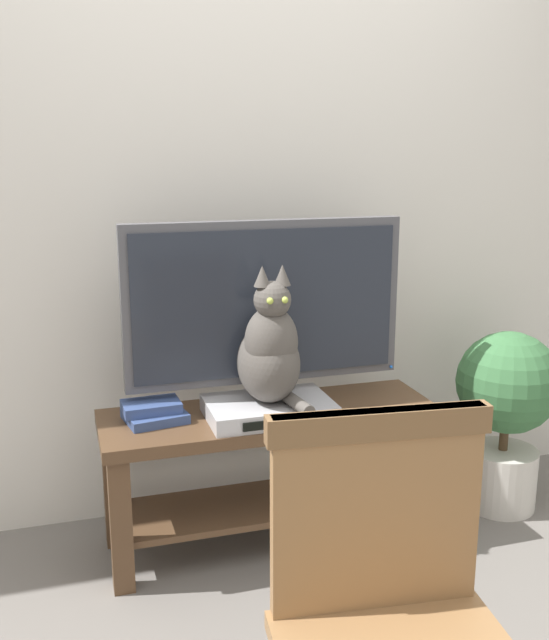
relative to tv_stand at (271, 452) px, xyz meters
The scene contains 8 objects.
back_wall 1.13m from the tv_stand, 97.53° to the left, with size 7.00×0.12×2.80m, color silver.
tv_stand is the anchor object (origin of this frame).
tv 0.53m from the tv_stand, 89.98° to the left, with size 1.01×0.20×0.68m.
media_box 0.19m from the tv_stand, 113.53° to the right, with size 0.44×0.29×0.06m.
cat 0.41m from the tv_stand, 107.66° to the right, with size 0.22×0.35×0.49m.
wooden_chair 1.23m from the tv_stand, 94.80° to the right, with size 0.52×0.53×0.92m.
book_stack 0.46m from the tv_stand, behind, with size 0.23×0.21×0.07m.
potted_plant 0.99m from the tv_stand, ahead, with size 0.41×0.41×0.74m.
Camera 1 is at (-0.64, -1.75, 1.44)m, focal length 40.80 mm.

